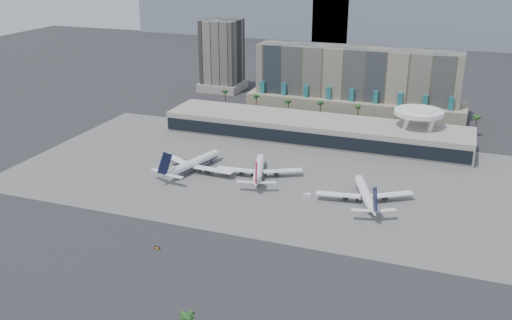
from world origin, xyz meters
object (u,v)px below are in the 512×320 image
(service_vehicle_a, at_px, (171,162))
(service_vehicle_b, at_px, (307,195))
(airliner_centre, at_px, (259,169))
(taxiway_sign, at_px, (157,248))
(airliner_right, at_px, (366,194))
(airliner_left, at_px, (193,164))

(service_vehicle_a, height_order, service_vehicle_b, service_vehicle_a)
(airliner_centre, xyz_separation_m, taxiway_sign, (-11.37, -77.24, -3.24))
(service_vehicle_b, relative_size, taxiway_sign, 1.44)
(airliner_centre, distance_m, airliner_right, 53.58)
(airliner_right, bearing_deg, taxiway_sign, -154.23)
(service_vehicle_a, relative_size, taxiway_sign, 2.08)
(airliner_left, xyz_separation_m, service_vehicle_b, (60.15, -10.09, -3.20))
(service_vehicle_a, bearing_deg, service_vehicle_b, -33.45)
(airliner_centre, height_order, taxiway_sign, airliner_centre)
(airliner_centre, bearing_deg, service_vehicle_a, 163.03)
(airliner_left, height_order, service_vehicle_b, airliner_left)
(taxiway_sign, bearing_deg, airliner_left, 103.67)
(service_vehicle_a, relative_size, service_vehicle_b, 1.44)
(airliner_right, xyz_separation_m, service_vehicle_b, (-24.71, -3.81, -3.00))
(airliner_left, height_order, airliner_centre, airliner_left)
(airliner_centre, relative_size, taxiway_sign, 19.34)
(airliner_right, xyz_separation_m, service_vehicle_a, (-99.70, 11.38, -2.71))
(airliner_left, relative_size, airliner_centre, 1.08)
(airliner_left, height_order, airliner_right, airliner_left)
(airliner_left, relative_size, service_vehicle_a, 10.03)
(service_vehicle_b, bearing_deg, airliner_right, -14.39)
(airliner_right, relative_size, service_vehicle_a, 9.32)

